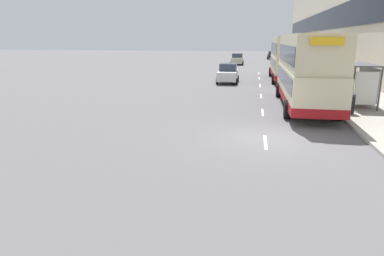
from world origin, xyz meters
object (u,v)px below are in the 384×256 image
(car_1, at_px, (272,55))
(double_decker_bus_near, at_px, (306,69))
(pedestrian_2, at_px, (338,92))
(car_0, at_px, (228,73))
(litter_bin, at_px, (350,104))
(double_decker_bus_ahead, at_px, (286,57))
(bus_shelter, at_px, (362,77))
(car_2, at_px, (237,59))
(pedestrian_at_shelter, at_px, (364,89))

(car_1, bearing_deg, double_decker_bus_near, -90.58)
(double_decker_bus_near, distance_m, pedestrian_2, 2.31)
(car_1, bearing_deg, pedestrian_2, -88.51)
(double_decker_bus_near, distance_m, car_0, 12.77)
(pedestrian_2, bearing_deg, litter_bin, -85.19)
(double_decker_bus_ahead, bearing_deg, bus_shelter, -76.63)
(double_decker_bus_near, height_order, pedestrian_2, double_decker_bus_near)
(car_2, relative_size, litter_bin, 3.92)
(pedestrian_at_shelter, height_order, pedestrian_2, pedestrian_at_shelter)
(bus_shelter, bearing_deg, double_decker_bus_near, -171.11)
(car_1, bearing_deg, litter_bin, -88.39)
(litter_bin, bearing_deg, double_decker_bus_ahead, 97.13)
(double_decker_bus_near, xyz_separation_m, car_0, (-5.49, 11.44, -1.40))
(car_1, xyz_separation_m, pedestrian_at_shelter, (3.25, -51.18, 0.17))
(car_2, bearing_deg, double_decker_bus_ahead, 105.35)
(car_0, xyz_separation_m, car_2, (-0.37, 24.30, -0.00))
(car_1, relative_size, pedestrian_2, 2.50)
(car_0, height_order, pedestrian_2, car_0)
(bus_shelter, bearing_deg, pedestrian_at_shelter, 63.82)
(double_decker_bus_ahead, distance_m, pedestrian_at_shelter, 13.43)
(car_2, bearing_deg, double_decker_bus_near, 99.31)
(double_decker_bus_near, bearing_deg, pedestrian_2, -5.08)
(bus_shelter, xyz_separation_m, car_0, (-8.79, 10.92, -0.99))
(car_1, distance_m, car_2, 18.11)
(double_decker_bus_ahead, bearing_deg, litter_bin, -82.87)
(pedestrian_2, bearing_deg, car_2, 102.21)
(double_decker_bus_near, relative_size, pedestrian_at_shelter, 6.57)
(car_2, height_order, pedestrian_at_shelter, pedestrian_at_shelter)
(double_decker_bus_ahead, relative_size, car_1, 2.59)
(pedestrian_2, bearing_deg, car_1, 91.49)
(car_1, height_order, pedestrian_at_shelter, pedestrian_at_shelter)
(car_1, relative_size, litter_bin, 3.95)
(double_decker_bus_near, relative_size, litter_bin, 10.44)
(bus_shelter, height_order, car_2, bus_shelter)
(bus_shelter, height_order, pedestrian_at_shelter, bus_shelter)
(pedestrian_2, bearing_deg, double_decker_bus_near, 174.92)
(double_decker_bus_near, xyz_separation_m, litter_bin, (2.08, -2.15, -1.62))
(double_decker_bus_near, relative_size, pedestrian_2, 6.61)
(bus_shelter, relative_size, car_1, 1.01)
(car_0, xyz_separation_m, litter_bin, (7.56, -13.59, -0.22))
(double_decker_bus_near, height_order, car_0, double_decker_bus_near)
(car_0, bearing_deg, double_decker_bus_ahead, -152.28)
(bus_shelter, relative_size, litter_bin, 4.00)
(double_decker_bus_near, xyz_separation_m, pedestrian_2, (1.91, -0.17, -1.30))
(double_decker_bus_ahead, height_order, litter_bin, double_decker_bus_ahead)
(car_0, relative_size, car_1, 1.03)
(double_decker_bus_near, bearing_deg, car_1, 89.42)
(car_2, xyz_separation_m, pedestrian_2, (7.77, -35.91, 0.11))
(double_decker_bus_near, height_order, car_1, double_decker_bus_near)
(double_decker_bus_ahead, relative_size, car_2, 2.61)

